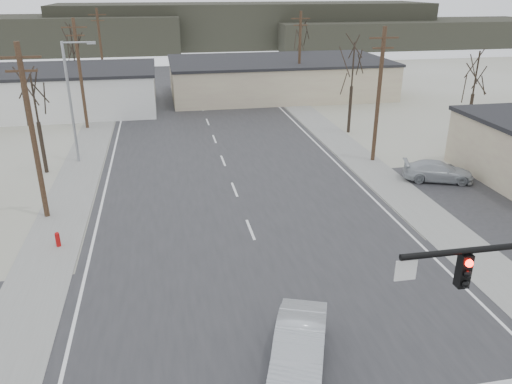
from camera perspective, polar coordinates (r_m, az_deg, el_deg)
The scene contains 25 objects.
ground at distance 21.30m, azimuth 3.31°, elevation -14.05°, with size 140.00×140.00×0.00m, color beige.
main_road at distance 34.26m, azimuth -2.72°, elevation 0.88°, with size 18.00×110.00×0.05m, color #28272A.
cross_road at distance 21.29m, azimuth 3.31°, elevation -14.01°, with size 90.00×10.00×0.04m, color #28272A.
sidewalk_left at distance 39.16m, azimuth -19.37°, elevation 2.43°, with size 3.00×90.00×0.06m, color gray.
sidewalk_right at distance 41.46m, azimuth 10.94°, elevation 4.42°, with size 3.00×90.00×0.06m, color gray.
fire_hydrant at distance 28.03m, azimuth -21.72°, elevation -5.05°, with size 0.24×0.24×0.87m.
building_left_far at distance 58.64m, azimuth -22.49°, elevation 10.70°, with size 22.30×12.30×4.50m.
building_right_far at distance 63.09m, azimuth 2.56°, elevation 13.00°, with size 26.30×14.30×4.30m.
upole_left_b at distance 30.33m, azimuth -24.20°, elevation 6.36°, with size 2.20×0.30×10.00m.
upole_left_c at distance 49.61m, azimuth -19.45°, elevation 12.72°, with size 2.20×0.30×10.00m.
upole_left_d at distance 69.29m, azimuth -17.31°, elevation 15.48°, with size 2.20×0.30×10.00m.
upole_right_a at distance 38.72m, azimuth 13.85°, elevation 10.86°, with size 2.20×0.30×10.00m.
upole_right_b at distance 59.18m, azimuth 5.00°, elevation 15.30°, with size 2.20×0.30×10.00m.
streetlight_main at distance 39.79m, azimuth -20.25°, elevation 10.23°, with size 2.40×0.25×9.00m.
tree_left_near at distance 38.26m, azimuth -23.97°, elevation 9.45°, with size 3.30×3.30×7.35m.
tree_right_mid at distance 46.24m, azimuth 11.02°, elevation 13.82°, with size 3.74×3.74×8.33m.
tree_left_far at distance 63.58m, azimuth -20.25°, elevation 15.53°, with size 3.96×3.96×8.82m.
tree_right_far at distance 71.56m, azimuth 5.16°, elevation 16.85°, with size 3.52×3.52×7.84m.
tree_lot at distance 47.22m, azimuth 23.85°, elevation 12.10°, with size 3.52×3.52×7.84m.
hill_center at distance 114.47m, azimuth -1.11°, elevation 18.54°, with size 80.00×18.00×9.00m, color #333026.
hill_right at distance 120.01m, azimuth 16.92°, elevation 16.98°, with size 60.00×18.00×5.50m, color #333026.
sedan_crossing at distance 18.44m, azimuth 4.95°, elevation -17.41°, with size 1.75×5.03×1.66m, color #9FA3AA.
car_far_a at distance 66.72m, azimuth -3.03°, elevation 12.43°, with size 2.40×5.90×1.71m, color black.
car_far_b at distance 74.66m, azimuth -8.28°, elevation 13.24°, with size 1.77×4.39×1.50m, color black.
car_parked_silver at distance 36.85m, azimuth 20.08°, elevation 2.23°, with size 1.92×4.72×1.37m, color #9DA2A8.
Camera 1 is at (-4.37, -16.52, 12.72)m, focal length 35.00 mm.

